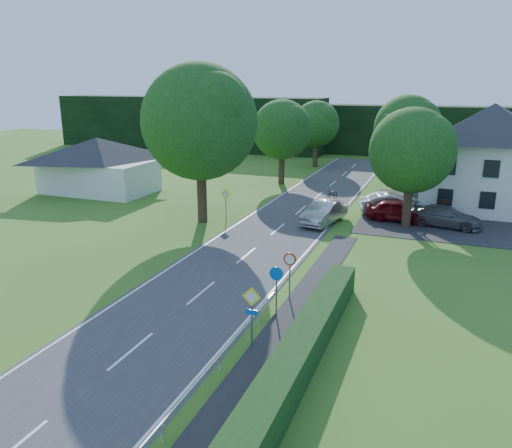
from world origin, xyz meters
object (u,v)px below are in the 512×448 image
at_px(parked_car_grey, 446,216).
at_px(motorcycle, 332,194).
at_px(streetlight, 407,162).
at_px(parked_car_silver_a, 393,204).
at_px(moving_car, 324,212).
at_px(parked_car_red, 398,211).
at_px(parasol, 444,210).

bearing_deg(parked_car_grey, motorcycle, 70.51).
height_order(streetlight, parked_car_silver_a, streetlight).
xyz_separation_m(streetlight, moving_car, (-5.36, -3.24, -3.58)).
relative_size(moving_car, parked_car_silver_a, 1.00).
bearing_deg(moving_car, motorcycle, 109.00).
bearing_deg(motorcycle, moving_car, -65.77).
bearing_deg(parked_car_red, parked_car_grey, -93.57).
relative_size(streetlight, parked_car_grey, 1.58).
bearing_deg(parked_car_silver_a, parked_car_red, -177.41).
xyz_separation_m(motorcycle, parked_car_silver_a, (5.65, -3.50, 0.35)).
relative_size(moving_car, parasol, 2.67).
relative_size(motorcycle, parked_car_red, 0.41).
distance_m(streetlight, parked_car_grey, 4.89).
xyz_separation_m(streetlight, parked_car_grey, (3.10, -0.87, -3.69)).
height_order(parked_car_silver_a, parasol, parasol).
bearing_deg(parked_car_grey, parasol, 17.17).
bearing_deg(parasol, parked_car_red, -160.08).
relative_size(moving_car, parked_car_grey, 1.01).
bearing_deg(parked_car_silver_a, streetlight, -158.01).
xyz_separation_m(parked_car_silver_a, parked_car_grey, (3.98, -2.05, -0.11)).
relative_size(motorcycle, parasol, 0.99).
distance_m(parked_car_silver_a, parasol, 3.85).
height_order(moving_car, parked_car_red, moving_car).
relative_size(motorcycle, parked_car_silver_a, 0.37).
height_order(motorcycle, parked_car_grey, parked_car_grey).
height_order(motorcycle, parked_car_red, parked_car_red).
bearing_deg(streetlight, parked_car_silver_a, 126.59).
relative_size(streetlight, parked_car_red, 1.73).
bearing_deg(motorcycle, parked_car_grey, -14.13).
distance_m(parked_car_red, parasol, 3.46).
bearing_deg(parasol, moving_car, -155.26).
relative_size(parked_car_silver_a, parasol, 2.68).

